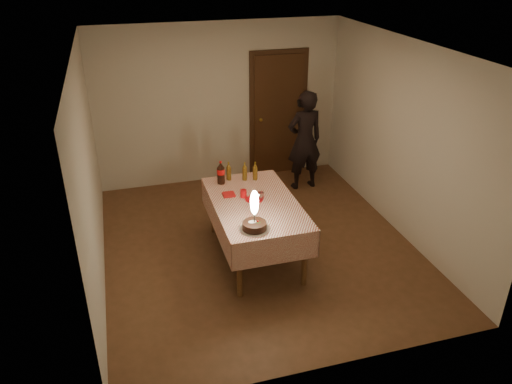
{
  "coord_description": "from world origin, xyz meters",
  "views": [
    {
      "loc": [
        -1.6,
        -5.45,
        3.66
      ],
      "look_at": [
        -0.11,
        -0.28,
        0.95
      ],
      "focal_mm": 35.0,
      "sensor_mm": 36.0,
      "label": 1
    }
  ],
  "objects_px": {
    "amber_bottle_left": "(229,172)",
    "dining_table": "(255,209)",
    "red_plate": "(254,199)",
    "amber_bottle_right": "(255,172)",
    "birthday_cake": "(254,220)",
    "cola_bottle": "(221,173)",
    "clear_cup": "(261,196)",
    "red_cup": "(243,194)",
    "photographer": "(305,140)",
    "amber_bottle_mid": "(245,172)"
  },
  "relations": [
    {
      "from": "amber_bottle_mid",
      "to": "cola_bottle",
      "type": "bearing_deg",
      "value": -177.75
    },
    {
      "from": "dining_table",
      "to": "photographer",
      "type": "bearing_deg",
      "value": 52.9
    },
    {
      "from": "dining_table",
      "to": "amber_bottle_mid",
      "type": "bearing_deg",
      "value": 86.14
    },
    {
      "from": "clear_cup",
      "to": "amber_bottle_mid",
      "type": "distance_m",
      "value": 0.6
    },
    {
      "from": "birthday_cake",
      "to": "photographer",
      "type": "distance_m",
      "value": 2.82
    },
    {
      "from": "amber_bottle_right",
      "to": "clear_cup",
      "type": "bearing_deg",
      "value": -98.72
    },
    {
      "from": "clear_cup",
      "to": "amber_bottle_left",
      "type": "bearing_deg",
      "value": 111.19
    },
    {
      "from": "cola_bottle",
      "to": "red_cup",
      "type": "bearing_deg",
      "value": -69.1
    },
    {
      "from": "clear_cup",
      "to": "amber_bottle_right",
      "type": "bearing_deg",
      "value": 81.28
    },
    {
      "from": "birthday_cake",
      "to": "amber_bottle_right",
      "type": "xyz_separation_m",
      "value": [
        0.36,
        1.25,
        -0.0
      ]
    },
    {
      "from": "cola_bottle",
      "to": "amber_bottle_left",
      "type": "bearing_deg",
      "value": 32.88
    },
    {
      "from": "cola_bottle",
      "to": "amber_bottle_left",
      "type": "xyz_separation_m",
      "value": [
        0.12,
        0.08,
        -0.03
      ]
    },
    {
      "from": "birthday_cake",
      "to": "red_plate",
      "type": "relative_size",
      "value": 2.19
    },
    {
      "from": "red_cup",
      "to": "photographer",
      "type": "bearing_deg",
      "value": 48.11
    },
    {
      "from": "amber_bottle_mid",
      "to": "photographer",
      "type": "bearing_deg",
      "value": 40.84
    },
    {
      "from": "birthday_cake",
      "to": "photographer",
      "type": "relative_size",
      "value": 0.3
    },
    {
      "from": "dining_table",
      "to": "amber_bottle_right",
      "type": "relative_size",
      "value": 6.75
    },
    {
      "from": "red_plate",
      "to": "cola_bottle",
      "type": "height_order",
      "value": "cola_bottle"
    },
    {
      "from": "amber_bottle_right",
      "to": "cola_bottle",
      "type": "bearing_deg",
      "value": 178.22
    },
    {
      "from": "cola_bottle",
      "to": "amber_bottle_mid",
      "type": "distance_m",
      "value": 0.33
    },
    {
      "from": "amber_bottle_left",
      "to": "amber_bottle_mid",
      "type": "distance_m",
      "value": 0.21
    },
    {
      "from": "cola_bottle",
      "to": "amber_bottle_right",
      "type": "bearing_deg",
      "value": -1.78
    },
    {
      "from": "red_cup",
      "to": "amber_bottle_left",
      "type": "xyz_separation_m",
      "value": [
        -0.06,
        0.55,
        0.07
      ]
    },
    {
      "from": "red_plate",
      "to": "cola_bottle",
      "type": "xyz_separation_m",
      "value": [
        -0.29,
        0.58,
        0.15
      ]
    },
    {
      "from": "cola_bottle",
      "to": "amber_bottle_mid",
      "type": "xyz_separation_m",
      "value": [
        0.33,
        0.01,
        -0.03
      ]
    },
    {
      "from": "amber_bottle_left",
      "to": "dining_table",
      "type": "bearing_deg",
      "value": -77.35
    },
    {
      "from": "red_plate",
      "to": "amber_bottle_mid",
      "type": "relative_size",
      "value": 0.86
    },
    {
      "from": "cola_bottle",
      "to": "amber_bottle_mid",
      "type": "height_order",
      "value": "cola_bottle"
    },
    {
      "from": "clear_cup",
      "to": "amber_bottle_right",
      "type": "xyz_separation_m",
      "value": [
        0.09,
        0.56,
        0.07
      ]
    },
    {
      "from": "amber_bottle_mid",
      "to": "amber_bottle_left",
      "type": "bearing_deg",
      "value": 161.75
    },
    {
      "from": "red_cup",
      "to": "photographer",
      "type": "height_order",
      "value": "photographer"
    },
    {
      "from": "cola_bottle",
      "to": "amber_bottle_mid",
      "type": "bearing_deg",
      "value": 2.25
    },
    {
      "from": "red_cup",
      "to": "amber_bottle_right",
      "type": "xyz_separation_m",
      "value": [
        0.28,
        0.46,
        0.07
      ]
    },
    {
      "from": "amber_bottle_left",
      "to": "cola_bottle",
      "type": "bearing_deg",
      "value": -147.12
    },
    {
      "from": "dining_table",
      "to": "amber_bottle_left",
      "type": "distance_m",
      "value": 0.76
    },
    {
      "from": "red_cup",
      "to": "photographer",
      "type": "xyz_separation_m",
      "value": [
        1.43,
        1.6,
        -0.02
      ]
    },
    {
      "from": "red_plate",
      "to": "photographer",
      "type": "distance_m",
      "value": 2.15
    },
    {
      "from": "photographer",
      "to": "red_plate",
      "type": "bearing_deg",
      "value": -127.86
    },
    {
      "from": "red_plate",
      "to": "amber_bottle_right",
      "type": "bearing_deg",
      "value": 72.86
    },
    {
      "from": "red_plate",
      "to": "amber_bottle_left",
      "type": "bearing_deg",
      "value": 104.33
    },
    {
      "from": "dining_table",
      "to": "clear_cup",
      "type": "distance_m",
      "value": 0.19
    },
    {
      "from": "red_cup",
      "to": "clear_cup",
      "type": "distance_m",
      "value": 0.22
    },
    {
      "from": "photographer",
      "to": "birthday_cake",
      "type": "bearing_deg",
      "value": -122.4
    },
    {
      "from": "dining_table",
      "to": "red_cup",
      "type": "relative_size",
      "value": 17.2
    },
    {
      "from": "birthday_cake",
      "to": "photographer",
      "type": "bearing_deg",
      "value": 57.6
    },
    {
      "from": "red_cup",
      "to": "amber_bottle_right",
      "type": "distance_m",
      "value": 0.54
    },
    {
      "from": "red_plate",
      "to": "red_cup",
      "type": "bearing_deg",
      "value": 137.09
    },
    {
      "from": "dining_table",
      "to": "red_cup",
      "type": "distance_m",
      "value": 0.25
    },
    {
      "from": "cola_bottle",
      "to": "amber_bottle_right",
      "type": "distance_m",
      "value": 0.47
    },
    {
      "from": "birthday_cake",
      "to": "cola_bottle",
      "type": "height_order",
      "value": "birthday_cake"
    }
  ]
}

